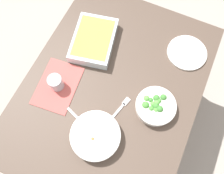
{
  "coord_description": "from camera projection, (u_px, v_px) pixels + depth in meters",
  "views": [
    {
      "loc": [
        0.39,
        0.18,
        1.87
      ],
      "look_at": [
        0.0,
        0.0,
        0.74
      ],
      "focal_mm": 36.7,
      "sensor_mm": 36.0,
      "label": 1
    }
  ],
  "objects": [
    {
      "name": "side_plate",
      "position": [
        187.0,
        53.0,
        1.27
      ],
      "size": [
        0.22,
        0.22,
        0.01
      ],
      "primitive_type": "cylinder",
      "color": "silver",
      "rests_on": "dining_table"
    },
    {
      "name": "baking_dish",
      "position": [
        94.0,
        40.0,
        1.27
      ],
      "size": [
        0.34,
        0.28,
        0.06
      ],
      "color": "silver",
      "rests_on": "dining_table"
    },
    {
      "name": "dining_table",
      "position": [
        112.0,
        93.0,
        1.29
      ],
      "size": [
        1.2,
        0.9,
        0.74
      ],
      "color": "#4C3D33",
      "rests_on": "ground_plane"
    },
    {
      "name": "placemat",
      "position": [
        58.0,
        85.0,
        1.21
      ],
      "size": [
        0.3,
        0.23,
        0.0
      ],
      "primitive_type": "cube",
      "rotation": [
        0.0,
        0.0,
        0.1
      ],
      "color": "#B24C47",
      "rests_on": "dining_table"
    },
    {
      "name": "spoon_by_stew",
      "position": [
        83.0,
        123.0,
        1.14
      ],
      "size": [
        0.08,
        0.17,
        0.01
      ],
      "color": "silver",
      "rests_on": "dining_table"
    },
    {
      "name": "ground_plane",
      "position": [
        112.0,
        118.0,
        1.9
      ],
      "size": [
        6.0,
        6.0,
        0.0
      ],
      "primitive_type": "plane",
      "color": "#9E9389"
    },
    {
      "name": "stew_bowl",
      "position": [
        96.0,
        136.0,
        1.09
      ],
      "size": [
        0.24,
        0.24,
        0.06
      ],
      "color": "silver",
      "rests_on": "dining_table"
    },
    {
      "name": "drink_cup",
      "position": [
        56.0,
        83.0,
        1.18
      ],
      "size": [
        0.07,
        0.07,
        0.08
      ],
      "color": "#B2BCC6",
      "rests_on": "dining_table"
    },
    {
      "name": "broccoli_bowl",
      "position": [
        155.0,
        106.0,
        1.14
      ],
      "size": [
        0.2,
        0.2,
        0.07
      ],
      "color": "silver",
      "rests_on": "dining_table"
    },
    {
      "name": "fork_on_table",
      "position": [
        120.0,
        109.0,
        1.16
      ],
      "size": [
        0.18,
        0.06,
        0.01
      ],
      "color": "silver",
      "rests_on": "dining_table"
    }
  ]
}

